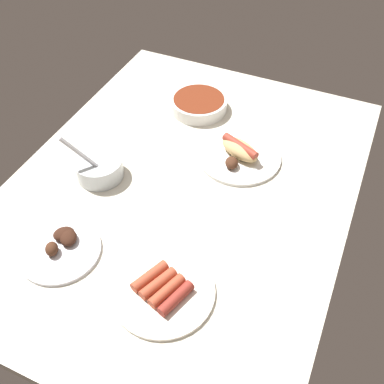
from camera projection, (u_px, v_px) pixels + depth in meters
ground_plane at (182, 188)px, 125.62cm from camera, size 120.00×90.00×3.00cm
plate_sausages at (163, 290)px, 100.54cm from camera, size 23.42×23.42×3.49cm
plate_hotdog_assembled at (239, 154)px, 130.80cm from camera, size 24.28×24.28×5.61cm
bowl_coleslaw at (99, 167)px, 124.80cm from camera, size 13.21×13.61×15.02cm
plate_grilled_meat at (60, 247)px, 108.66cm from camera, size 19.79×19.79×4.01cm
bowl_chili at (199, 103)px, 146.68cm from camera, size 18.26×18.26×4.20cm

